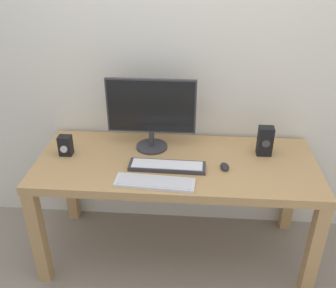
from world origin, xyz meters
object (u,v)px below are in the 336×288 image
(monitor, at_px, (151,111))
(keyboard_primary, at_px, (167,166))
(desk, at_px, (176,174))
(mouse, at_px, (225,167))
(speaker_right, at_px, (265,141))
(keyboard_secondary, at_px, (155,182))
(audio_controller, at_px, (65,146))

(monitor, xyz_separation_m, keyboard_primary, (0.12, -0.26, -0.25))
(desk, xyz_separation_m, mouse, (0.30, -0.07, 0.12))
(desk, bearing_deg, monitor, 136.03)
(mouse, xyz_separation_m, speaker_right, (0.27, 0.20, 0.08))
(mouse, distance_m, speaker_right, 0.34)
(keyboard_secondary, height_order, audio_controller, audio_controller)
(audio_controller, bearing_deg, desk, -2.03)
(keyboard_primary, height_order, speaker_right, speaker_right)
(keyboard_primary, bearing_deg, audio_controller, 170.16)
(desk, distance_m, monitor, 0.44)
(keyboard_primary, relative_size, audio_controller, 3.58)
(keyboard_primary, xyz_separation_m, audio_controller, (-0.67, 0.12, 0.05))
(audio_controller, bearing_deg, speaker_right, 4.51)
(desk, relative_size, keyboard_primary, 3.75)
(desk, bearing_deg, audio_controller, 177.97)
(desk, height_order, audio_controller, audio_controller)
(keyboard_primary, bearing_deg, mouse, 3.09)
(speaker_right, bearing_deg, desk, -167.35)
(monitor, height_order, keyboard_primary, monitor)
(speaker_right, relative_size, audio_controller, 1.48)
(mouse, distance_m, audio_controller, 1.03)
(desk, height_order, keyboard_primary, keyboard_primary)
(keyboard_secondary, xyz_separation_m, speaker_right, (0.68, 0.40, 0.09))
(monitor, relative_size, mouse, 6.74)
(keyboard_secondary, bearing_deg, mouse, 25.47)
(audio_controller, bearing_deg, keyboard_primary, -9.84)
(mouse, bearing_deg, speaker_right, 28.59)
(desk, relative_size, keyboard_secondary, 3.79)
(keyboard_primary, xyz_separation_m, keyboard_secondary, (-0.06, -0.18, -0.00))
(desk, distance_m, keyboard_primary, 0.16)
(monitor, height_order, keyboard_secondary, monitor)
(monitor, relative_size, audio_controller, 4.37)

